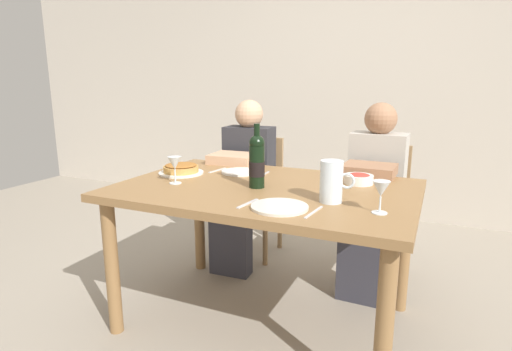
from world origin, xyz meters
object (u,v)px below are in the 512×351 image
(water_pitcher, at_px, (332,184))
(chair_left, at_px, (256,187))
(salad_bowl, at_px, (359,178))
(wine_glass_left_diner, at_px, (175,164))
(dinner_plate_left_setting, at_px, (240,172))
(chair_right, at_px, (378,201))
(dinner_plate_right_setting, at_px, (280,207))
(diner_right, at_px, (373,192))
(wine_glass_right_diner, at_px, (381,190))
(diner_left, at_px, (243,179))
(dining_table, at_px, (265,204))
(baked_tart, at_px, (181,169))
(wine_bottle, at_px, (257,161))

(water_pitcher, xyz_separation_m, chair_left, (-0.83, 1.03, -0.35))
(salad_bowl, relative_size, chair_left, 0.18)
(salad_bowl, distance_m, wine_glass_left_diner, 0.97)
(dinner_plate_left_setting, distance_m, chair_right, 1.01)
(dinner_plate_right_setting, height_order, diner_right, diner_right)
(wine_glass_left_diner, distance_m, chair_right, 1.42)
(wine_glass_left_diner, distance_m, wine_glass_right_diner, 1.06)
(diner_left, bearing_deg, dinner_plate_right_setting, 120.46)
(wine_glass_right_diner, distance_m, chair_left, 1.57)
(dining_table, height_order, water_pitcher, water_pitcher)
(diner_left, bearing_deg, chair_right, -168.21)
(baked_tart, relative_size, diner_right, 0.22)
(wine_glass_right_diner, relative_size, diner_left, 0.12)
(chair_left, bearing_deg, dinner_plate_left_setting, 103.31)
(dining_table, xyz_separation_m, dinner_plate_right_setting, (0.20, -0.32, 0.10))
(salad_bowl, relative_size, dinner_plate_right_setting, 0.62)
(wine_bottle, relative_size, chair_left, 0.37)
(salad_bowl, relative_size, wine_glass_left_diner, 1.06)
(salad_bowl, relative_size, chair_right, 0.18)
(baked_tart, height_order, diner_left, diner_left)
(wine_glass_left_diner, relative_size, diner_right, 0.12)
(salad_bowl, relative_size, dinner_plate_left_setting, 0.71)
(salad_bowl, distance_m, diner_right, 0.43)
(water_pitcher, distance_m, diner_left, 1.16)
(salad_bowl, height_order, diner_right, diner_right)
(wine_glass_right_diner, relative_size, dinner_plate_left_setting, 0.63)
(water_pitcher, relative_size, dinner_plate_left_setting, 0.87)
(water_pitcher, xyz_separation_m, baked_tart, (-0.94, 0.21, -0.06))
(wine_glass_left_diner, height_order, diner_right, diner_right)
(wine_bottle, height_order, salad_bowl, wine_bottle)
(dinner_plate_left_setting, height_order, dinner_plate_right_setting, same)
(water_pitcher, xyz_separation_m, dinner_plate_right_setting, (-0.18, -0.18, -0.08))
(chair_right, bearing_deg, diner_right, 90.30)
(wine_bottle, bearing_deg, water_pitcher, -14.35)
(wine_bottle, xyz_separation_m, salad_bowl, (0.46, 0.29, -0.11))
(wine_glass_right_diner, bearing_deg, water_pitcher, 160.66)
(wine_glass_right_diner, bearing_deg, chair_left, 133.58)
(dinner_plate_right_setting, bearing_deg, chair_left, 118.43)
(water_pitcher, bearing_deg, salad_bowl, 83.01)
(dinner_plate_left_setting, relative_size, diner_right, 0.19)
(dining_table, xyz_separation_m, wine_glass_left_diner, (-0.46, -0.14, 0.20))
(baked_tart, distance_m, wine_glass_left_diner, 0.25)
(dining_table, height_order, diner_left, diner_left)
(wine_bottle, relative_size, dinner_plate_left_setting, 1.50)
(baked_tart, height_order, wine_glass_left_diner, wine_glass_left_diner)
(baked_tart, bearing_deg, diner_left, 78.12)
(chair_left, bearing_deg, chair_right, 177.04)
(baked_tart, xyz_separation_m, wine_glass_right_diner, (1.16, -0.29, 0.07))
(dinner_plate_left_setting, bearing_deg, wine_glass_left_diner, -117.98)
(baked_tart, distance_m, salad_bowl, 1.01)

